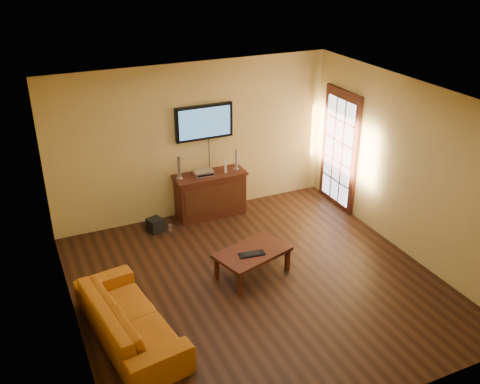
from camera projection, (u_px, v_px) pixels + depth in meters
ground_plane at (258, 284)px, 7.70m from camera, size 5.00×5.00×0.00m
room_walls at (239, 160)px, 7.48m from camera, size 5.00×5.00×5.00m
french_door at (339, 151)px, 9.56m from camera, size 0.07×1.02×2.22m
media_console at (210, 195)px, 9.43m from camera, size 1.27×0.48×0.79m
television at (204, 122)px, 9.05m from camera, size 1.02×0.08×0.60m
coffee_table at (253, 254)px, 7.76m from camera, size 1.20×0.91×0.40m
sofa at (129, 312)px, 6.51m from camera, size 0.86×2.04×0.77m
speaker_left at (179, 169)px, 9.01m from camera, size 0.11×0.11×0.39m
speaker_right at (236, 160)px, 9.39m from camera, size 0.10×0.10×0.36m
av_receiver at (204, 173)px, 9.22m from camera, size 0.35×0.27×0.08m
game_console at (225, 166)px, 9.33m from camera, size 0.09×0.15×0.20m
subwoofer at (155, 225)px, 9.02m from camera, size 0.29×0.29×0.23m
bottle at (170, 229)px, 8.94m from camera, size 0.07×0.07×0.20m
keyboard at (252, 254)px, 7.64m from camera, size 0.39×0.19×0.02m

